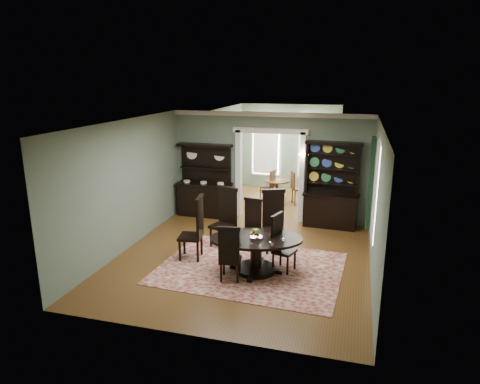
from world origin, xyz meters
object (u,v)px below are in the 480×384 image
object	(u,v)px
dining_table	(256,248)
parlor_table	(277,188)
sideboard	(205,191)
welsh_dresser	(331,196)

from	to	relation	value
dining_table	parlor_table	size ratio (longest dim) A/B	2.70
sideboard	parlor_table	size ratio (longest dim) A/B	2.65
parlor_table	welsh_dresser	bearing A→B (deg)	-45.72
dining_table	parlor_table	xyz separation A→B (m)	(-0.53, 5.12, -0.05)
sideboard	dining_table	bearing A→B (deg)	-53.80
dining_table	parlor_table	world-z (taller)	dining_table
dining_table	welsh_dresser	distance (m)	3.52
dining_table	welsh_dresser	bearing A→B (deg)	55.18
dining_table	parlor_table	distance (m)	5.15
sideboard	parlor_table	distance (m)	2.57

